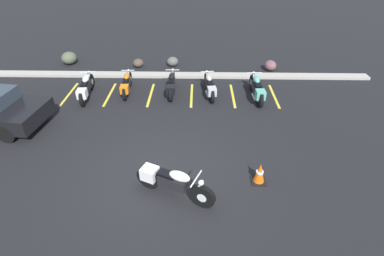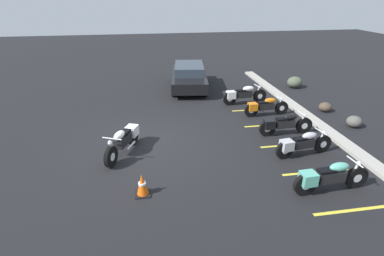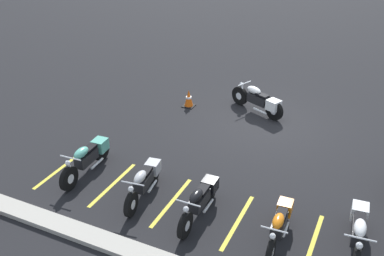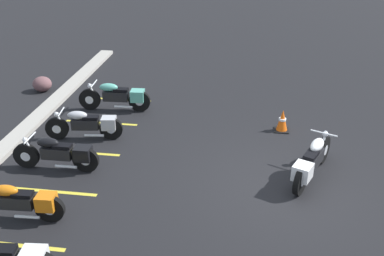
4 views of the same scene
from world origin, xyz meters
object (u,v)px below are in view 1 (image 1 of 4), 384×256
parked_bike_3 (210,86)px  parked_bike_2 (172,84)px  parked_bike_0 (86,88)px  parked_bike_1 (127,84)px  motorcycle_white_featured (171,182)px  parked_bike_4 (257,89)px  landscape_rock_0 (173,62)px  landscape_rock_1 (270,66)px  landscape_rock_2 (69,58)px  landscape_rock_3 (138,63)px  traffic_cone (260,173)px

parked_bike_3 → parked_bike_2: bearing=78.3°
parked_bike_0 → parked_bike_1: parked_bike_0 is taller
motorcycle_white_featured → parked_bike_4: bearing=84.4°
landscape_rock_0 → landscape_rock_1: bearing=-5.7°
parked_bike_4 → landscape_rock_2: parked_bike_4 is taller
parked_bike_0 → landscape_rock_3: parked_bike_0 is taller
parked_bike_3 → landscape_rock_3: 4.61m
motorcycle_white_featured → parked_bike_1: motorcycle_white_featured is taller
landscape_rock_0 → landscape_rock_2: size_ratio=0.70×
landscape_rock_1 → traffic_cone: 8.02m
landscape_rock_2 → parked_bike_2: bearing=-30.4°
motorcycle_white_featured → landscape_rock_3: 8.97m
motorcycle_white_featured → landscape_rock_0: bearing=118.0°
parked_bike_2 → landscape_rock_3: (-1.92, 2.89, -0.23)m
parked_bike_0 → landscape_rock_0: 4.80m
motorcycle_white_featured → parked_bike_4: size_ratio=0.96×
motorcycle_white_featured → traffic_cone: bearing=36.9°
parked_bike_4 → traffic_cone: parked_bike_4 is taller
parked_bike_1 → landscape_rock_3: size_ratio=3.67×
parked_bike_4 → landscape_rock_0: 5.05m
parked_bike_0 → parked_bike_4: (6.95, 0.07, 0.00)m
parked_bike_3 → landscape_rock_1: parked_bike_3 is taller
parked_bike_3 → landscape_rock_1: 4.08m
parked_bike_0 → traffic_cone: 7.89m
landscape_rock_2 → landscape_rock_3: (3.60, -0.35, -0.10)m
parked_bike_1 → landscape_rock_1: parked_bike_1 is taller
parked_bike_2 → parked_bike_4: (3.48, -0.37, 0.02)m
motorcycle_white_featured → landscape_rock_3: motorcycle_white_featured is taller
landscape_rock_2 → landscape_rock_0: bearing=-1.8°
landscape_rock_2 → parked_bike_1: bearing=-41.6°
landscape_rock_0 → landscape_rock_3: 1.73m
parked_bike_4 → traffic_cone: (-0.68, -4.85, -0.16)m
motorcycle_white_featured → traffic_cone: motorcycle_white_featured is taller
parked_bike_4 → motorcycle_white_featured: bearing=147.5°
parked_bike_1 → landscape_rock_3: parked_bike_1 is taller
motorcycle_white_featured → landscape_rock_0: (-0.62, 8.84, -0.24)m
parked_bike_0 → landscape_rock_1: bearing=-74.5°
parked_bike_1 → landscape_rock_2: bearing=45.4°
landscape_rock_0 → landscape_rock_3: landscape_rock_0 is taller
traffic_cone → motorcycle_white_featured: bearing=-167.0°
parked_bike_1 → landscape_rock_1: size_ratio=3.22×
parked_bike_0 → parked_bike_4: bearing=-94.5°
parked_bike_1 → traffic_cone: bearing=-141.1°
parked_bike_2 → landscape_rock_3: 3.48m
landscape_rock_2 → landscape_rock_3: bearing=-5.6°
landscape_rock_1 → landscape_rock_2: size_ratio=0.75×
traffic_cone → landscape_rock_0: bearing=109.9°
traffic_cone → landscape_rock_2: bearing=134.6°
parked_bike_3 → landscape_rock_3: size_ratio=3.76×
parked_bike_0 → landscape_rock_2: parked_bike_0 is taller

